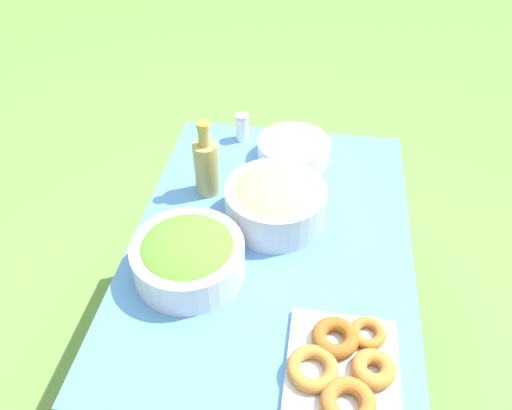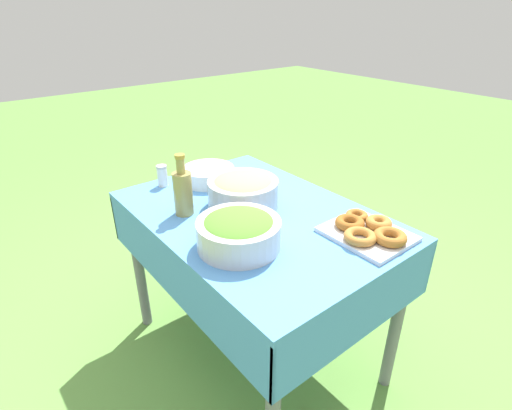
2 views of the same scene
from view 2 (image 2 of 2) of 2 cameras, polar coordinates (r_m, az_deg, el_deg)
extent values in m
plane|color=#609342|center=(2.11, -0.03, -19.87)|extent=(14.00, 14.00, 0.00)
cube|color=#4C8CD1|center=(1.64, -0.04, -1.56)|extent=(1.14, 0.80, 0.02)
cube|color=#4C8CD1|center=(1.94, 9.08, -1.25)|extent=(1.14, 0.01, 0.22)
cube|color=#4C8CD1|center=(1.53, -11.77, -9.94)|extent=(1.14, 0.01, 0.22)
cube|color=#4C8CD1|center=(1.39, 15.14, -14.75)|extent=(0.01, 0.80, 0.22)
cube|color=#4C8CD1|center=(2.12, -9.62, 1.29)|extent=(0.01, 0.80, 0.22)
cylinder|color=slate|center=(1.81, 19.51, -15.14)|extent=(0.05, 0.05, 0.74)
cylinder|color=slate|center=(2.36, -1.36, -2.62)|extent=(0.05, 0.05, 0.74)
cylinder|color=slate|center=(2.09, -16.44, -8.25)|extent=(0.05, 0.05, 0.74)
cylinder|color=silver|center=(1.40, -2.47, -4.15)|extent=(0.30, 0.30, 0.10)
ellipsoid|color=#51892D|center=(1.38, -2.50, -2.84)|extent=(0.26, 0.26, 0.07)
cylinder|color=#B2B7BC|center=(1.67, -1.72, 1.70)|extent=(0.30, 0.30, 0.12)
ellipsoid|color=tan|center=(1.65, -1.74, 3.11)|extent=(0.26, 0.26, 0.07)
cube|color=silver|center=(1.53, 15.58, -4.03)|extent=(0.30, 0.25, 0.02)
torus|color=#93561E|center=(1.54, 13.25, -2.49)|extent=(0.15, 0.15, 0.03)
torus|color=#A36628|center=(1.49, 18.61, -4.35)|extent=(0.17, 0.17, 0.04)
torus|color=#B27533|center=(1.46, 14.64, -4.39)|extent=(0.15, 0.15, 0.03)
torus|color=#A36628|center=(1.61, 14.19, -1.45)|extent=(0.09, 0.09, 0.03)
torus|color=#B27533|center=(1.57, 17.12, -2.44)|extent=(0.14, 0.14, 0.04)
cylinder|color=white|center=(1.94, -6.76, 3.53)|extent=(0.25, 0.25, 0.01)
cylinder|color=white|center=(1.93, -6.78, 3.85)|extent=(0.25, 0.25, 0.01)
cylinder|color=white|center=(1.93, -6.80, 4.18)|extent=(0.25, 0.25, 0.01)
cylinder|color=white|center=(1.92, -6.82, 4.51)|extent=(0.25, 0.25, 0.01)
cylinder|color=white|center=(1.92, -6.84, 4.84)|extent=(0.25, 0.25, 0.01)
cylinder|color=white|center=(1.92, -6.86, 5.17)|extent=(0.25, 0.25, 0.01)
cylinder|color=#998E4C|center=(1.62, -10.37, 1.60)|extent=(0.08, 0.08, 0.18)
cylinder|color=#998E4C|center=(1.58, -10.73, 5.53)|extent=(0.03, 0.03, 0.06)
cylinder|color=#A58C33|center=(1.56, -10.85, 6.84)|extent=(0.04, 0.04, 0.02)
cylinder|color=white|center=(1.91, -13.22, 3.93)|extent=(0.05, 0.05, 0.09)
cylinder|color=silver|center=(1.90, -13.38, 5.33)|extent=(0.05, 0.05, 0.01)
camera|label=1|loc=(1.04, 53.32, 32.22)|focal=35.00mm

